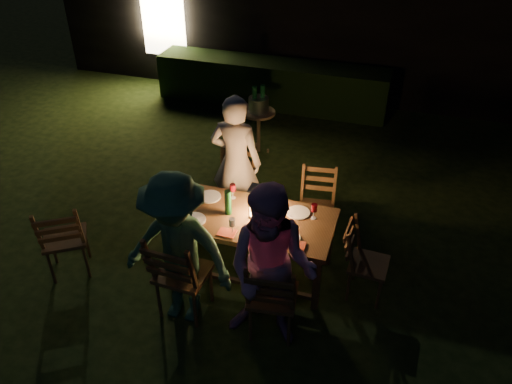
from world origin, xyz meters
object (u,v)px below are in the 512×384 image
(person_opp_right, at_px, (271,270))
(person_opp_left, at_px, (177,251))
(chair_near_right, at_px, (272,309))
(bottle_table, at_px, (228,202))
(ice_bucket, at_px, (259,105))
(chair_far_right, at_px, (315,218))
(dining_table, at_px, (251,223))
(bottle_bucket_a, at_px, (255,102))
(lantern, at_px, (257,203))
(bottle_bucket_b, at_px, (263,101))
(chair_near_left, at_px, (184,286))
(chair_spare, at_px, (68,250))
(chair_end, at_px, (365,274))
(person_house_side, at_px, (236,162))
(chair_far_left, at_px, (235,203))
(side_table, at_px, (259,116))

(person_opp_right, bearing_deg, person_opp_left, -180.00)
(chair_near_right, height_order, bottle_table, bottle_table)
(ice_bucket, bearing_deg, chair_near_right, -70.40)
(chair_far_right, bearing_deg, person_opp_left, 50.78)
(dining_table, height_order, bottle_bucket_a, bottle_bucket_a)
(lantern, bearing_deg, bottle_bucket_b, 105.94)
(chair_near_left, height_order, chair_spare, chair_near_left)
(dining_table, distance_m, chair_end, 1.29)
(bottle_table, height_order, bottle_bucket_b, bottle_table)
(dining_table, xyz_separation_m, person_house_side, (-0.46, 0.82, 0.20))
(chair_far_left, bearing_deg, chair_end, 148.37)
(chair_far_right, xyz_separation_m, bottle_table, (-0.79, -0.77, 0.58))
(dining_table, xyz_separation_m, chair_end, (1.23, 0.01, -0.38))
(chair_far_right, distance_m, person_house_side, 1.15)
(lantern, height_order, ice_bucket, lantern)
(chair_spare, relative_size, bottle_bucket_a, 3.08)
(chair_near_right, xyz_separation_m, chair_far_left, (-0.92, 1.53, -0.01))
(dining_table, height_order, lantern, lantern)
(chair_near_left, distance_m, chair_near_right, 0.90)
(chair_end, height_order, person_opp_left, person_opp_left)
(chair_far_left, bearing_deg, lantern, 117.82)
(chair_near_left, xyz_separation_m, chair_far_left, (-0.01, 1.54, -0.03))
(person_house_side, distance_m, side_table, 1.81)
(person_opp_right, xyz_separation_m, bottle_bucket_a, (-1.24, 3.37, -0.01))
(chair_near_right, bearing_deg, bottle_bucket_b, 101.05)
(bottle_bucket_a, bearing_deg, person_house_side, -79.19)
(chair_far_right, bearing_deg, bottle_table, 36.86)
(chair_end, bearing_deg, bottle_bucket_a, -138.46)
(side_table, distance_m, ice_bucket, 0.19)
(lantern, bearing_deg, chair_end, -1.93)
(person_opp_right, height_order, side_table, person_opp_right)
(chair_near_right, relative_size, side_table, 1.47)
(person_house_side, xyz_separation_m, bottle_bucket_b, (-0.23, 1.82, -0.01))
(person_opp_left, relative_size, bottle_bucket_a, 5.12)
(chair_far_right, bearing_deg, bottle_bucket_b, -64.05)
(chair_near_right, bearing_deg, person_opp_right, -100.10)
(dining_table, bearing_deg, lantern, 45.00)
(chair_spare, bearing_deg, bottle_bucket_b, 36.60)
(chair_near_right, distance_m, bottle_table, 1.18)
(lantern, bearing_deg, person_house_side, 123.43)
(chair_near_right, xyz_separation_m, chair_far_right, (0.08, 1.54, -0.02))
(person_house_side, bearing_deg, side_table, -81.43)
(chair_far_right, height_order, bottle_bucket_b, bottle_bucket_b)
(chair_spare, bearing_deg, lantern, -13.84)
(bottle_bucket_b, bearing_deg, person_house_side, -82.74)
(chair_far_left, height_order, chair_far_right, chair_far_left)
(person_opp_right, bearing_deg, chair_near_right, 87.04)
(chair_far_right, distance_m, bottle_table, 1.25)
(dining_table, relative_size, chair_far_right, 1.88)
(chair_near_right, bearing_deg, dining_table, 113.29)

